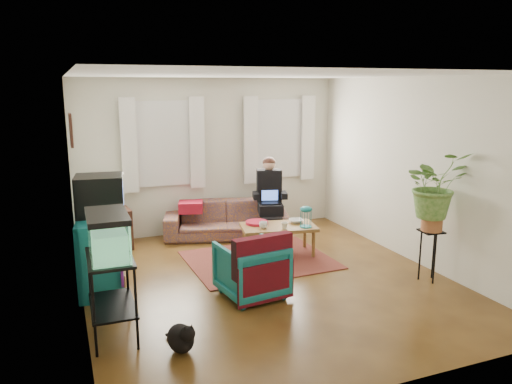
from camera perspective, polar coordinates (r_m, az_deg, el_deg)
name	(u,v)px	position (r m, az deg, el deg)	size (l,w,h in m)	color
floor	(267,281)	(6.55, 1.31, -10.14)	(4.50, 5.00, 0.01)	#4F2B14
ceiling	(268,75)	(6.06, 1.43, 13.23)	(4.50, 5.00, 0.01)	white
wall_back	(210,156)	(8.50, -5.25, 4.09)	(4.50, 0.01, 2.60)	silver
wall_front	(393,239)	(4.06, 15.34, -5.24)	(4.50, 0.01, 2.60)	silver
wall_left	(76,197)	(5.70, -19.92, -0.58)	(0.01, 5.00, 2.60)	silver
wall_right	(415,171)	(7.34, 17.77, 2.28)	(0.01, 5.00, 2.60)	silver
window_left	(163,144)	(8.26, -10.59, 5.45)	(1.08, 0.04, 1.38)	white
window_right	(278,139)	(8.89, 2.55, 6.10)	(1.08, 0.04, 1.38)	white
curtains_left	(164,144)	(8.19, -10.48, 5.39)	(1.36, 0.06, 1.50)	white
curtains_right	(280,139)	(8.81, 2.77, 6.04)	(1.36, 0.06, 1.50)	white
picture_frame	(72,130)	(6.45, -20.31, 6.65)	(0.04, 0.32, 0.40)	#3D2616
area_rug	(259,260)	(7.28, 0.35, -7.76)	(2.00, 1.60, 0.01)	maroon
sofa	(226,214)	(8.29, -3.43, -2.48)	(2.01, 0.79, 0.79)	brown
seated_person	(270,201)	(8.29, 1.56, -1.00)	(0.50, 0.62, 1.20)	black
side_table	(116,229)	(8.00, -15.68, -4.09)	(0.42, 0.42, 0.62)	#412318
table_lamp	(114,193)	(7.87, -15.91, -0.07)	(0.32, 0.32, 0.57)	white
dresser	(101,253)	(6.49, -17.27, -6.62)	(0.51, 1.02, 0.92)	navy
crt_tv	(100,195)	(6.40, -17.44, -0.34)	(0.56, 0.51, 0.49)	black
aquarium_stand	(112,297)	(5.24, -16.12, -11.48)	(0.43, 0.76, 0.85)	black
aquarium	(108,234)	(5.03, -16.55, -4.68)	(0.38, 0.69, 0.45)	#7FD899
black_cat	(181,336)	(4.96, -8.62, -15.91)	(0.25, 0.38, 0.33)	black
armchair	(251,267)	(6.00, -0.54, -8.54)	(0.71, 0.66, 0.73)	#135475
serape_throw	(263,262)	(5.72, 0.84, -7.98)	(0.73, 0.17, 0.60)	#9E0A0A
coffee_table	(278,240)	(7.45, 2.56, -5.51)	(1.09, 0.59, 0.45)	brown
cup_a	(263,225)	(7.23, 0.84, -3.79)	(0.12, 0.12, 0.10)	white
cup_b	(285,226)	(7.22, 3.28, -3.85)	(0.10, 0.10, 0.09)	beige
bowl	(296,221)	(7.55, 4.60, -3.32)	(0.21, 0.21, 0.05)	white
snack_tray	(257,223)	(7.46, 0.09, -3.51)	(0.34, 0.34, 0.04)	#B21414
birdcage	(306,216)	(7.30, 5.73, -2.80)	(0.18, 0.18, 0.32)	#115B6B
plant_stand	(429,256)	(6.83, 19.20, -6.88)	(0.28, 0.28, 0.67)	black
potted_plant	(434,195)	(6.63, 19.67, -0.32)	(0.77, 0.66, 0.85)	#599947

